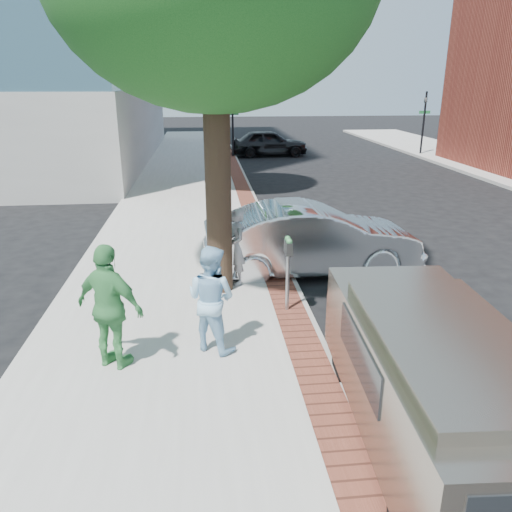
{
  "coord_description": "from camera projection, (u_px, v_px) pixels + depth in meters",
  "views": [
    {
      "loc": [
        -0.88,
        -7.97,
        4.33
      ],
      "look_at": [
        0.06,
        0.93,
        1.2
      ],
      "focal_mm": 35.0,
      "sensor_mm": 36.0,
      "label": 1
    }
  ],
  "objects": [
    {
      "name": "ground",
      "position": [
        258.0,
        336.0,
        9.0
      ],
      "size": [
        120.0,
        120.0,
        0.0
      ],
      "primitive_type": "plane",
      "color": "black",
      "rests_on": "ground"
    },
    {
      "name": "sidewalk",
      "position": [
        186.0,
        219.0,
        16.34
      ],
      "size": [
        5.0,
        60.0,
        0.15
      ],
      "primitive_type": "cube",
      "color": "#9E9991",
      "rests_on": "ground"
    },
    {
      "name": "brick_strip",
      "position": [
        253.0,
        215.0,
        16.53
      ],
      "size": [
        0.6,
        60.0,
        0.01
      ],
      "primitive_type": "cube",
      "color": "brown",
      "rests_on": "sidewalk"
    },
    {
      "name": "curb",
      "position": [
        263.0,
        217.0,
        16.59
      ],
      "size": [
        0.1,
        60.0,
        0.15
      ],
      "primitive_type": "cube",
      "color": "gray",
      "rests_on": "ground"
    },
    {
      "name": "signal_near",
      "position": [
        233.0,
        120.0,
        29.0
      ],
      "size": [
        0.7,
        0.15,
        3.8
      ],
      "color": "black",
      "rests_on": "ground"
    },
    {
      "name": "signal_far",
      "position": [
        424.0,
        118.0,
        30.14
      ],
      "size": [
        0.7,
        0.15,
        3.8
      ],
      "color": "black",
      "rests_on": "ground"
    },
    {
      "name": "tree_far",
      "position": [
        210.0,
        54.0,
        18.47
      ],
      "size": [
        4.8,
        4.8,
        7.14
      ],
      "color": "black",
      "rests_on": "sidewalk"
    },
    {
      "name": "parking_meter",
      "position": [
        288.0,
        259.0,
        9.33
      ],
      "size": [
        0.12,
        0.32,
        1.47
      ],
      "color": "gray",
      "rests_on": "sidewalk"
    },
    {
      "name": "person_gray",
      "position": [
        236.0,
        247.0,
        10.71
      ],
      "size": [
        0.54,
        0.69,
        1.67
      ],
      "primitive_type": "imported",
      "rotation": [
        0.0,
        0.0,
        -1.32
      ],
      "color": "#9C9CA1",
      "rests_on": "sidewalk"
    },
    {
      "name": "person_officer",
      "position": [
        211.0,
        298.0,
        8.02
      ],
      "size": [
        1.09,
        1.05,
        1.77
      ],
      "primitive_type": "imported",
      "rotation": [
        0.0,
        0.0,
        2.52
      ],
      "color": "#99CCED",
      "rests_on": "sidewalk"
    },
    {
      "name": "person_green",
      "position": [
        110.0,
        307.0,
        7.47
      ],
      "size": [
        1.25,
        0.99,
        1.98
      ],
      "primitive_type": "imported",
      "rotation": [
        0.0,
        0.0,
        2.63
      ],
      "color": "#459952",
      "rests_on": "sidewalk"
    },
    {
      "name": "sedan_silver",
      "position": [
        312.0,
        239.0,
        11.74
      ],
      "size": [
        5.1,
        1.98,
        1.66
      ],
      "primitive_type": "imported",
      "rotation": [
        0.0,
        0.0,
        1.62
      ],
      "color": "silver",
      "rests_on": "ground"
    },
    {
      "name": "bg_car",
      "position": [
        269.0,
        143.0,
        30.56
      ],
      "size": [
        4.72,
        2.01,
        1.59
      ],
      "primitive_type": "imported",
      "rotation": [
        0.0,
        0.0,
        1.6
      ],
      "color": "black",
      "rests_on": "ground"
    },
    {
      "name": "van",
      "position": [
        430.0,
        373.0,
        6.14
      ],
      "size": [
        2.03,
        4.74,
        1.72
      ],
      "rotation": [
        0.0,
        0.0,
        -0.06
      ],
      "color": "gray",
      "rests_on": "ground"
    }
  ]
}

